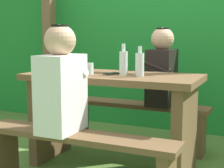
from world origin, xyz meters
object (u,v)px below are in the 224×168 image
Objects in this scene: person_black_coat at (162,70)px; bottle_right at (123,62)px; drinking_glass at (89,69)px; bench_far at (136,115)px; bottle_left at (140,64)px; cell_phone at (112,73)px; bench_near at (77,151)px; person_white_shirt at (61,83)px; picnic_table at (112,105)px.

bottle_right is at bearing -103.00° from person_black_coat.
bottle_right is at bearing 13.80° from drinking_glass.
bench_far is 0.85m from drinking_glass.
bottle_left is at bearing 4.26° from drinking_glass.
bottle_left is 1.64× the size of cell_phone.
bench_near is 1.95× the size of person_white_shirt.
person_white_shirt reaches higher than bench_far.
bench_far is 10.00× the size of cell_phone.
person_black_coat is 0.62m from cell_phone.
person_black_coat is 5.14× the size of cell_phone.
bench_near is 0.80m from bottle_left.
bench_near is at bearing -116.68° from bottle_left.
person_white_shirt is 7.85× the size of drinking_glass.
bench_far is at bearing 109.50° from cell_phone.
person_white_shirt is at bearing -126.22° from bottle_left.
picnic_table reaches higher than bench_near.
person_white_shirt is 1.20m from person_black_coat.
bench_far is 0.52m from person_black_coat.
person_white_shirt is 1.00× the size of person_black_coat.
bench_far is at bearing 90.00° from bench_near.
picnic_table is 1.95× the size of person_white_shirt.
person_white_shirt reaches higher than bottle_right.
person_black_coat is 3.13× the size of bottle_left.
cell_phone is (-0.26, 0.06, -0.09)m from bottle_left.
person_black_coat is 0.62m from bottle_right.
cell_phone is (-0.00, 0.58, 0.47)m from bench_near.
bench_near is 0.72m from drinking_glass.
bottle_right is at bearing 5.79° from cell_phone.
bottle_left is at bearing -67.95° from bench_far.
person_white_shirt is 2.93× the size of bottle_right.
picnic_table is at bearing -12.04° from cell_phone.
person_white_shirt is 5.14× the size of cell_phone.
cell_phone is (-0.00, -0.57, 0.47)m from bench_far.
picnic_table is 1.00× the size of bench_far.
bottle_left is at bearing 53.78° from person_white_shirt.
picnic_table is 10.00× the size of cell_phone.
bench_far is 0.88m from bottle_left.
bottle_left reaches higher than picnic_table.
cell_phone reaches higher than bench_far.
bottle_right is (0.27, 0.07, 0.05)m from drinking_glass.
picnic_table is 0.35m from drinking_glass.
bench_far is at bearing 179.23° from person_black_coat.
bench_near is 15.28× the size of drinking_glass.
person_white_shirt is 0.60m from bottle_right.
person_white_shirt is at bearing -107.65° from person_black_coat.
bottle_left is (0.42, 0.03, 0.05)m from drinking_glass.
bench_near is 5.69× the size of bottle_right.
bottle_right is (0.11, 0.55, 0.56)m from bench_near.
person_black_coat reaches higher than picnic_table.
person_black_coat is 0.64m from bottle_left.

